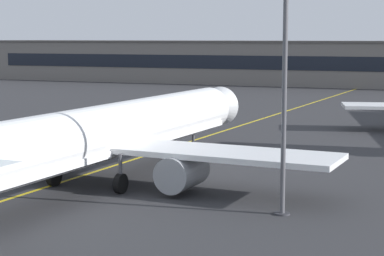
{
  "coord_description": "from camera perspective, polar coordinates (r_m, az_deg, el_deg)",
  "views": [
    {
      "loc": [
        23.83,
        -26.75,
        9.94
      ],
      "look_at": [
        8.02,
        13.93,
        4.11
      ],
      "focal_mm": 63.86,
      "sensor_mm": 36.0,
      "label": 1
    }
  ],
  "objects": [
    {
      "name": "taxiway_centreline",
      "position": [
        62.35,
        -1.53,
        -1.57
      ],
      "size": [
        13.81,
        179.51,
        0.01
      ],
      "primitive_type": "cube",
      "rotation": [
        0.0,
        0.0,
        -0.08
      ],
      "color": "yellow",
      "rests_on": "ground"
    },
    {
      "name": "airliner_foreground",
      "position": [
        46.4,
        -7.59,
        -0.6
      ],
      "size": [
        32.26,
        41.52,
        11.65
      ],
      "color": "white",
      "rests_on": "ground"
    },
    {
      "name": "apron_lamp_post",
      "position": [
        38.0,
        7.71,
        2.73
      ],
      "size": [
        2.24,
        0.9,
        12.9
      ],
      "color": "#515156",
      "rests_on": "ground"
    },
    {
      "name": "terminal_building",
      "position": [
        142.17,
        11.99,
        5.29
      ],
      "size": [
        157.76,
        12.4,
        9.19
      ],
      "color": "slate",
      "rests_on": "ground"
    }
  ]
}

